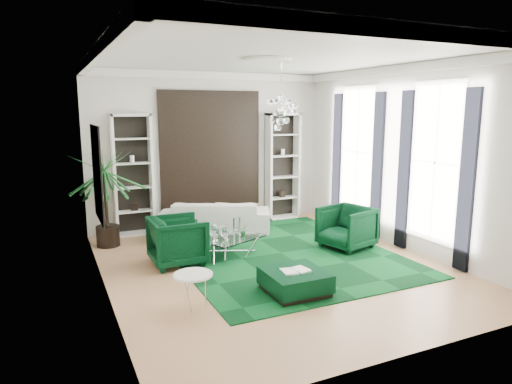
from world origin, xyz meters
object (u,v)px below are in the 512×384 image
palm (105,185)px  side_table (194,293)px  ottoman_side (176,229)px  ottoman_front (295,282)px  sofa (216,216)px  coffee_table (225,245)px  armchair_left (178,241)px  armchair_right (346,227)px

palm → side_table: bearing=-79.4°
ottoman_side → ottoman_front: size_ratio=1.02×
sofa → ottoman_front: bearing=112.1°
coffee_table → palm: palm is taller
sofa → armchair_left: bearing=76.7°
armchair_right → side_table: size_ratio=1.72×
sofa → ottoman_front: sofa is taller
ottoman_side → armchair_right: bearing=-35.7°
coffee_table → ottoman_front: size_ratio=1.27×
armchair_right → ottoman_front: size_ratio=1.06×
armchair_right → ottoman_front: armchair_right is taller
armchair_right → armchair_left: bearing=-112.6°
ottoman_side → coffee_table: bearing=-69.5°
coffee_table → armchair_right: bearing=-14.4°
side_table → sofa: bearing=66.0°
sofa → palm: 2.68m
ottoman_front → armchair_right: bearing=37.2°
coffee_table → side_table: (-1.35, -2.22, 0.07)m
coffee_table → side_table: side_table is taller
side_table → armchair_right: bearing=22.4°
sofa → ottoman_side: 1.05m
ottoman_side → sofa: bearing=10.6°
coffee_table → ottoman_side: ottoman_side is taller
armchair_left → ottoman_front: 2.54m
armchair_right → ottoman_side: armchair_right is taller
armchair_left → armchair_right: (3.50, -0.51, -0.01)m
ottoman_front → palm: 4.72m
ottoman_front → coffee_table: bearing=97.6°
coffee_table → ottoman_side: (-0.59, 1.57, 0.01)m
side_table → palm: size_ratio=0.21×
armchair_right → ottoman_side: size_ratio=1.03×
armchair_left → palm: palm is taller
palm → sofa: bearing=3.1°
sofa → side_table: size_ratio=4.51×
ottoman_front → palm: size_ratio=0.35×
ottoman_side → ottoman_front: ottoman_side is taller
armchair_right → palm: 5.16m
armchair_left → side_table: 2.12m
armchair_left → ottoman_front: size_ratio=1.08×
ottoman_front → side_table: side_table is taller
sofa → side_table: 4.36m
ottoman_front → palm: palm is taller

